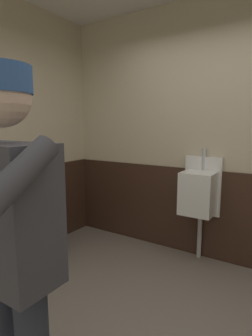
% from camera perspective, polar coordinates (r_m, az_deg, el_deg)
% --- Properties ---
extents(wall_back, '(4.63, 0.12, 2.81)m').
position_cam_1_polar(wall_back, '(3.06, 21.59, 6.92)').
color(wall_back, beige).
rests_on(wall_back, ground_plane).
extents(wainscot_band_back, '(4.03, 0.03, 1.00)m').
position_cam_1_polar(wainscot_band_back, '(3.15, 20.36, -9.80)').
color(wainscot_band_back, '#382319').
rests_on(wainscot_band_back, ground_plane).
extents(urinal_solo, '(0.40, 0.34, 1.24)m').
position_cam_1_polar(urinal_solo, '(3.00, 15.17, -4.97)').
color(urinal_solo, white).
rests_on(urinal_solo, ground_plane).
extents(person, '(0.65, 0.60, 1.71)m').
position_cam_1_polar(person, '(1.27, -23.66, -13.16)').
color(person, '#2D3342').
rests_on(person, ground_plane).
extents(trash_bin, '(0.37, 0.37, 0.69)m').
position_cam_1_polar(trash_bin, '(3.14, -17.75, -12.70)').
color(trash_bin, '#38383D').
rests_on(trash_bin, ground_plane).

